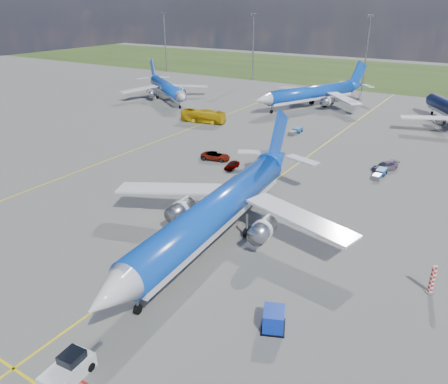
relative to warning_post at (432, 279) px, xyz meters
The scene contains 16 objects.
ground 27.24m from the warning_post, 162.90° to the right, with size 400.00×400.00×0.00m, color #565653.
grass_strip 144.37m from the warning_post, 100.38° to the left, with size 400.00×80.00×0.01m, color #2D4719.
taxiway_lines 32.52m from the warning_post, 142.66° to the left, with size 60.25×160.00×0.02m.
floodlight_masts 103.84m from the warning_post, 98.91° to the left, with size 202.20×0.50×22.70m.
warning_post is the anchor object (origin of this frame).
bg_jet_nw 99.43m from the warning_post, 143.99° to the left, with size 28.34×37.20×9.74m, color blue, non-canonical shape.
bg_jet_nnw 82.78m from the warning_post, 119.88° to the left, with size 31.46×41.30×10.82m, color blue, non-canonical shape.
main_airliner 23.59m from the warning_post, behind, with size 34.17×44.84×11.74m, color blue, non-canonical shape.
pushback_tug 33.92m from the warning_post, 129.54° to the right, with size 2.44×5.74×1.92m.
uld_container 16.85m from the warning_post, 130.12° to the right, with size 1.83×2.29×1.83m, color #0C2AAE.
apron_bus 70.77m from the warning_post, 143.13° to the left, with size 2.52×10.77×3.00m, color gold.
service_car_a 39.75m from the warning_post, 150.77° to the left, with size 1.45×3.61×1.23m, color #999999.
service_car_b 44.99m from the warning_post, 151.29° to the left, with size 2.44×5.30×1.47m, color #999999.
service_car_c 34.84m from the warning_post, 110.48° to the left, with size 2.00×4.91×1.43m, color #999999.
baggage_tug_w 31.59m from the warning_post, 112.70° to the left, with size 1.37×4.63×1.03m.
baggage_tug_c 56.89m from the warning_post, 126.95° to the left, with size 1.46×4.79×1.06m.
Camera 1 is at (27.69, -33.00, 26.40)m, focal length 35.00 mm.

